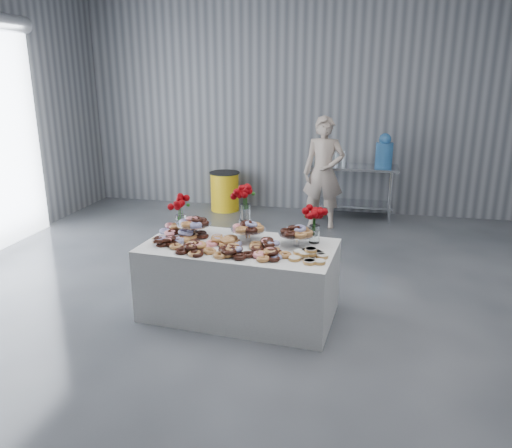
{
  "coord_description": "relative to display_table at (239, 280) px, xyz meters",
  "views": [
    {
      "loc": [
        1.05,
        -4.32,
        2.4
      ],
      "look_at": [
        -0.02,
        0.48,
        0.9
      ],
      "focal_mm": 35.0,
      "sensor_mm": 36.0,
      "label": 1
    }
  ],
  "objects": [
    {
      "name": "donut_mounds",
      "position": [
        0.0,
        -0.05,
        0.42
      ],
      "size": [
        1.86,
        0.94,
        0.09
      ],
      "primitive_type": null,
      "rotation": [
        0.0,
        0.0,
        -0.08
      ],
      "color": "#C38E47",
      "rests_on": "display_table"
    },
    {
      "name": "bouquet_center",
      "position": [
        -0.02,
        0.35,
        0.75
      ],
      "size": [
        0.26,
        0.26,
        0.57
      ],
      "color": "silver",
      "rests_on": "display_table"
    },
    {
      "name": "cake_stand_mid",
      "position": [
        0.06,
        0.15,
        0.52
      ],
      "size": [
        0.36,
        0.36,
        0.17
      ],
      "color": "silver",
      "rests_on": "display_table"
    },
    {
      "name": "display_table",
      "position": [
        0.0,
        0.0,
        0.0
      ],
      "size": [
        1.97,
        1.15,
        0.75
      ],
      "primitive_type": "cube",
      "rotation": [
        0.0,
        0.0,
        -0.08
      ],
      "color": "white",
      "rests_on": "ground"
    },
    {
      "name": "cake_stand_left",
      "position": [
        -0.54,
        0.19,
        0.52
      ],
      "size": [
        0.36,
        0.36,
        0.17
      ],
      "color": "silver",
      "rests_on": "display_table"
    },
    {
      "name": "trash_barrel",
      "position": [
        -1.27,
        3.87,
        -0.02
      ],
      "size": [
        0.54,
        0.54,
        0.7
      ],
      "rotation": [
        0.0,
        0.0,
        -0.09
      ],
      "color": "yellow",
      "rests_on": "ground"
    },
    {
      "name": "bouquet_right",
      "position": [
        0.72,
        0.24,
        0.67
      ],
      "size": [
        0.26,
        0.26,
        0.42
      ],
      "color": "white",
      "rests_on": "display_table"
    },
    {
      "name": "water_jug",
      "position": [
        1.46,
        3.87,
        0.77
      ],
      "size": [
        0.28,
        0.28,
        0.55
      ],
      "color": "#3F8DD9",
      "rests_on": "prep_table"
    },
    {
      "name": "cake_stand_right",
      "position": [
        0.56,
        0.11,
        0.52
      ],
      "size": [
        0.36,
        0.36,
        0.17
      ],
      "color": "silver",
      "rests_on": "display_table"
    },
    {
      "name": "ground",
      "position": [
        0.14,
        -0.23,
        -0.38
      ],
      "size": [
        9.0,
        9.0,
        0.0
      ],
      "primitive_type": "plane",
      "color": "#34363C",
      "rests_on": "ground"
    },
    {
      "name": "person",
      "position": [
        0.54,
        3.26,
        0.51
      ],
      "size": [
        0.65,
        0.43,
        1.77
      ],
      "primitive_type": "imported",
      "rotation": [
        0.0,
        0.0,
        -0.02
      ],
      "color": "#CC8C93",
      "rests_on": "ground"
    },
    {
      "name": "prep_table",
      "position": [
        0.96,
        3.87,
        0.24
      ],
      "size": [
        1.5,
        0.6,
        0.9
      ],
      "color": "silver",
      "rests_on": "ground"
    },
    {
      "name": "danish_pile",
      "position": [
        0.74,
        -0.21,
        0.43
      ],
      "size": [
        0.48,
        0.48,
        0.11
      ],
      "primitive_type": null,
      "color": "white",
      "rests_on": "display_table"
    },
    {
      "name": "room_walls",
      "position": [
        -0.14,
        -0.16,
        2.26
      ],
      "size": [
        8.04,
        9.04,
        4.02
      ],
      "color": "gray",
      "rests_on": "ground"
    },
    {
      "name": "drink_bottles",
      "position": [
        0.64,
        3.77,
        0.66
      ],
      "size": [
        0.54,
        0.08,
        0.27
      ],
      "primitive_type": null,
      "color": "#268C33",
      "rests_on": "prep_table"
    },
    {
      "name": "bouquet_left",
      "position": [
        -0.73,
        0.31,
        0.67
      ],
      "size": [
        0.26,
        0.26,
        0.42
      ],
      "color": "white",
      "rests_on": "display_table"
    }
  ]
}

